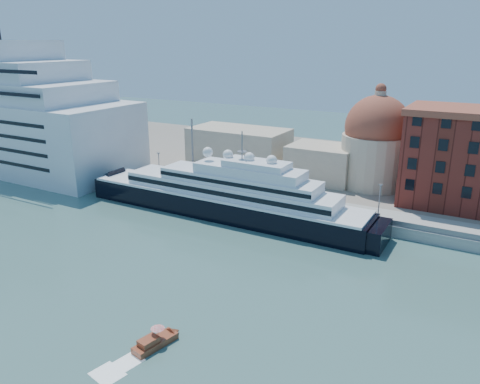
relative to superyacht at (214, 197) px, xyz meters
The scene contains 9 objects.
ground 24.43m from the superyacht, 72.80° to the right, with size 400.00×400.00×0.00m, color #396461.
quay 13.43m from the superyacht, 57.10° to the left, with size 180.00×10.00×2.50m, color gray.
land 52.59m from the superyacht, 82.21° to the left, with size 260.00×72.00×2.00m, color slate.
quay_fence 9.70m from the superyacht, 42.42° to the left, with size 180.00×0.10×1.20m, color slate.
superyacht is the anchor object (origin of this frame).
service_barge 52.83m from the superyacht, behind, with size 13.40×6.70×2.88m.
water_taxi 52.50m from the superyacht, 66.49° to the right, with size 3.50×6.84×3.10m.
church 37.86m from the superyacht, 68.74° to the left, with size 66.00×18.00×25.50m.
lamp_posts 12.20m from the superyacht, 120.91° to the left, with size 120.80×2.40×18.00m.
Camera 1 is at (50.54, -66.48, 39.72)m, focal length 35.00 mm.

